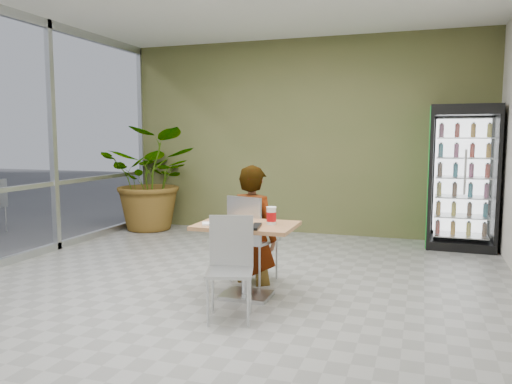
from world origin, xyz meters
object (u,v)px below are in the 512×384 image
dining_table (246,245)px  seated_woman (253,237)px  chair_far (249,232)px  chair_near (231,258)px  cafeteria_tray (238,226)px  beverage_fridge (463,177)px  soda_cup (271,216)px  potted_plant (153,179)px

dining_table → seated_woman: bearing=102.0°
chair_far → seated_woman: seated_woman is taller
chair_near → seated_woman: seated_woman is taller
cafeteria_tray → beverage_fridge: bearing=56.4°
soda_cup → beverage_fridge: bearing=57.6°
beverage_fridge → potted_plant: 4.96m
potted_plant → soda_cup: bearing=-44.1°
seated_woman → beverage_fridge: bearing=-117.9°
potted_plant → beverage_fridge: bearing=1.7°
chair_far → beverage_fridge: (2.33, 2.63, 0.46)m
cafeteria_tray → chair_far: bearing=100.1°
chair_near → soda_cup: soda_cup is taller
seated_woman → cafeteria_tray: seated_woman is taller
dining_table → chair_near: (0.04, -0.54, -0.01)m
dining_table → chair_far: size_ratio=1.01×
dining_table → cafeteria_tray: (-0.01, -0.21, 0.23)m
soda_cup → cafeteria_tray: 0.37m
chair_far → potted_plant: bearing=-29.4°
dining_table → beverage_fridge: size_ratio=0.47×
potted_plant → chair_far: bearing=-43.3°
chair_far → beverage_fridge: beverage_fridge is taller
chair_far → cafeteria_tray: size_ratio=2.27×
cafeteria_tray → dining_table: bearing=86.3°
dining_table → cafeteria_tray: bearing=-93.7°
dining_table → cafeteria_tray: size_ratio=2.28×
chair_near → soda_cup: size_ratio=5.15×
soda_cup → beverage_fridge: size_ratio=0.09×
soda_cup → potted_plant: potted_plant is taller
chair_near → soda_cup: bearing=54.1°
dining_table → beverage_fridge: bearing=54.8°
chair_near → chair_far: bearing=83.7°
seated_woman → beverage_fridge: (2.31, 2.58, 0.53)m
beverage_fridge → potted_plant: beverage_fridge is taller
seated_woman → soda_cup: size_ratio=9.13×
seated_woman → soda_cup: seated_woman is taller
cafeteria_tray → beverage_fridge: size_ratio=0.21×
chair_near → cafeteria_tray: (-0.05, 0.33, 0.23)m
dining_table → cafeteria_tray: 0.31m
chair_near → cafeteria_tray: 0.41m
cafeteria_tray → beverage_fridge: 4.00m
dining_table → potted_plant: bearing=133.1°
beverage_fridge → chair_far: bearing=-130.1°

